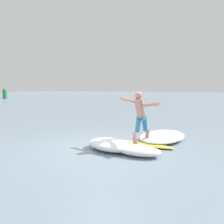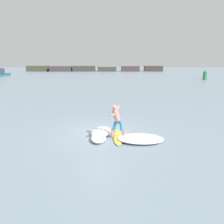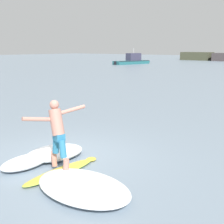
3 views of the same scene
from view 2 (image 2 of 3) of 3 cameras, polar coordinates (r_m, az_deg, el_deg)
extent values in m
plane|color=gray|center=(11.86, -2.61, -5.47)|extent=(200.00, 200.00, 0.00)
cube|color=#424431|center=(77.06, -18.77, 10.70)|extent=(6.88, 3.52, 1.77)
cube|color=#3E3739|center=(75.06, -13.15, 10.94)|extent=(7.26, 5.02, 1.63)
cube|color=#3A3833|center=(73.78, -7.28, 11.18)|extent=(7.59, 3.74, 1.73)
cube|color=#404136|center=(73.28, -1.26, 11.14)|extent=(6.16, 4.17, 1.40)
cube|color=#473737|center=(73.55, 4.78, 11.21)|extent=(5.79, 3.69, 1.66)
cube|color=#413833|center=(74.61, 10.72, 11.08)|extent=(6.19, 3.78, 1.73)
ellipsoid|color=yellow|center=(11.03, 1.54, -6.72)|extent=(0.45, 2.08, 0.09)
ellipsoid|color=yellow|center=(12.03, 1.37, -4.96)|extent=(0.25, 0.29, 0.08)
ellipsoid|color=#339E56|center=(11.03, 1.54, -6.72)|extent=(0.46, 2.09, 0.04)
cone|color=black|center=(10.27, 1.70, -8.94)|extent=(0.05, 0.05, 0.14)
cone|color=black|center=(10.41, 2.36, -8.63)|extent=(0.05, 0.05, 0.14)
cone|color=black|center=(10.41, 0.99, -8.64)|extent=(0.05, 0.05, 0.14)
cylinder|color=tan|center=(11.03, -0.04, -5.46)|extent=(0.20, 0.17, 0.38)
cylinder|color=teal|center=(10.88, 0.68, -3.64)|extent=(0.25, 0.20, 0.41)
cylinder|color=tan|center=(10.88, 3.16, -5.75)|extent=(0.20, 0.17, 0.38)
cylinder|color=teal|center=(10.79, 2.45, -3.79)|extent=(0.25, 0.20, 0.41)
cube|color=teal|center=(10.76, 1.57, -2.51)|extent=(0.31, 0.27, 0.16)
cylinder|color=tan|center=(10.70, 1.11, -0.82)|extent=(0.51, 0.40, 0.65)
sphere|color=tan|center=(10.64, 0.64, 1.24)|extent=(0.21, 0.21, 0.21)
cylinder|color=tan|center=(10.27, 0.12, -0.76)|extent=(0.30, 0.63, 0.20)
cylinder|color=tan|center=(11.09, 1.40, 0.91)|extent=(0.27, 0.63, 0.19)
cone|color=#236167|center=(60.00, -25.31, 8.92)|extent=(0.81, 1.36, 0.59)
cube|color=#232D38|center=(58.02, -26.78, 9.72)|extent=(1.01, 0.22, 0.63)
cylinder|color=#288447|center=(46.37, 23.11, 8.69)|extent=(0.76, 0.76, 1.50)
cone|color=#288447|center=(46.32, 23.23, 9.88)|extent=(0.53, 0.53, 0.44)
ellipsoid|color=white|center=(10.77, -3.57, -6.77)|extent=(0.76, 1.34, 0.26)
ellipsoid|color=white|center=(10.75, 7.41, -6.93)|extent=(2.33, 1.56, 0.25)
ellipsoid|color=white|center=(11.57, -2.87, -5.17)|extent=(1.34, 1.76, 0.31)
camera|label=1|loc=(10.12, -36.61, -0.94)|focal=35.00mm
camera|label=3|loc=(8.07, 42.98, 2.82)|focal=50.00mm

